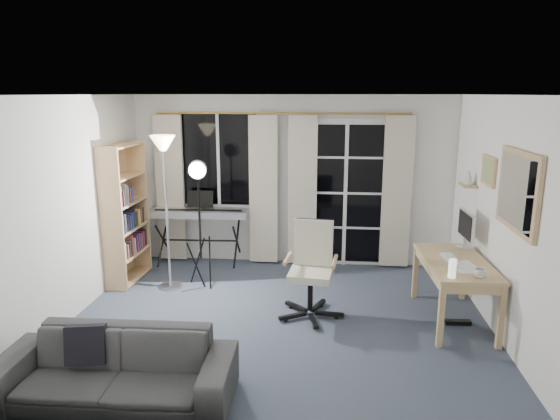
% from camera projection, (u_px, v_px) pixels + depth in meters
% --- Properties ---
extents(floor, '(4.50, 4.00, 0.02)m').
position_uv_depth(floor, '(278.00, 322.00, 5.42)').
color(floor, '#333D4A').
rests_on(floor, ground).
extents(window, '(1.20, 0.08, 1.40)m').
position_uv_depth(window, '(219.00, 159.00, 7.09)').
color(window, white).
rests_on(window, floor).
extents(french_door, '(1.32, 0.09, 2.11)m').
position_uv_depth(french_door, '(345.00, 194.00, 7.02)').
color(french_door, white).
rests_on(french_door, floor).
extents(curtains, '(3.60, 0.07, 2.13)m').
position_uv_depth(curtains, '(282.00, 190.00, 7.00)').
color(curtains, gold).
rests_on(curtains, floor).
extents(bookshelf, '(0.31, 0.84, 1.80)m').
position_uv_depth(bookshelf, '(123.00, 217.00, 6.43)').
color(bookshelf, tan).
rests_on(bookshelf, floor).
extents(torchiere_lamp, '(0.39, 0.39, 1.93)m').
position_uv_depth(torchiere_lamp, '(164.00, 167.00, 6.01)').
color(torchiere_lamp, '#B2B2B7').
rests_on(torchiere_lamp, floor).
extents(keyboard_piano, '(1.39, 0.71, 1.00)m').
position_uv_depth(keyboard_piano, '(199.00, 214.00, 7.01)').
color(keyboard_piano, black).
rests_on(keyboard_piano, floor).
extents(studio_light, '(0.34, 0.35, 1.66)m').
position_uv_depth(studio_light, '(198.00, 185.00, 6.06)').
color(studio_light, black).
rests_on(studio_light, floor).
extents(office_chair, '(0.71, 0.73, 1.05)m').
position_uv_depth(office_chair, '(312.00, 260.00, 5.51)').
color(office_chair, black).
rests_on(office_chair, floor).
extents(desk, '(0.69, 1.30, 0.69)m').
position_uv_depth(desk, '(456.00, 268.00, 5.31)').
color(desk, tan).
rests_on(desk, floor).
extents(monitor, '(0.17, 0.49, 0.43)m').
position_uv_depth(monitor, '(466.00, 226.00, 5.65)').
color(monitor, silver).
rests_on(monitor, desk).
extents(desk_clutter, '(0.39, 0.79, 0.87)m').
position_uv_depth(desk_clutter, '(455.00, 281.00, 5.11)').
color(desk_clutter, white).
rests_on(desk_clutter, desk).
extents(mug, '(0.12, 0.09, 0.11)m').
position_uv_depth(mug, '(480.00, 272.00, 4.78)').
color(mug, silver).
rests_on(mug, desk).
extents(wall_mirror, '(0.04, 0.94, 0.74)m').
position_uv_depth(wall_mirror, '(518.00, 191.00, 4.51)').
color(wall_mirror, tan).
rests_on(wall_mirror, floor).
extents(framed_print, '(0.03, 0.42, 0.32)m').
position_uv_depth(framed_print, '(489.00, 171.00, 5.37)').
color(framed_print, tan).
rests_on(framed_print, floor).
extents(wall_shelf, '(0.16, 0.30, 0.18)m').
position_uv_depth(wall_shelf, '(468.00, 180.00, 5.91)').
color(wall_shelf, tan).
rests_on(wall_shelf, floor).
extents(sofa, '(1.89, 0.59, 0.73)m').
position_uv_depth(sofa, '(114.00, 359.00, 3.94)').
color(sofa, '#292A2C').
rests_on(sofa, floor).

